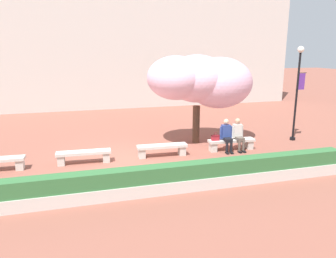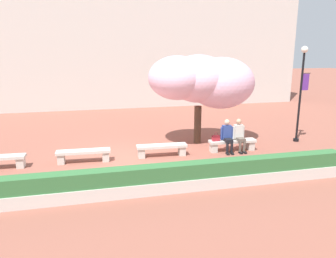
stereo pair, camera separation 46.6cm
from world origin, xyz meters
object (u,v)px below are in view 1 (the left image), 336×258
at_px(handbag, 215,137).
at_px(stone_bench_near_east, 231,143).
at_px(cherry_tree_main, 200,80).
at_px(stone_bench_center, 162,148).
at_px(person_seated_left, 227,134).
at_px(lamp_post_with_banner, 298,85).
at_px(person_seated_right, 238,133).
at_px(stone_bench_near_west, 84,155).

bearing_deg(handbag, stone_bench_near_east, -1.42).
distance_m(handbag, cherry_tree_main, 2.52).
height_order(stone_bench_center, handbag, handbag).
distance_m(stone_bench_near_east, cherry_tree_main, 2.90).
distance_m(person_seated_left, lamp_post_with_banner, 4.08).
height_order(person_seated_right, handbag, person_seated_right).
xyz_separation_m(stone_bench_near_west, lamp_post_with_banner, (9.12, 0.63, 2.15)).
bearing_deg(stone_bench_center, handbag, 0.46).
relative_size(stone_bench_near_east, person_seated_left, 1.49).
xyz_separation_m(person_seated_left, lamp_post_with_banner, (3.61, 0.69, 1.76)).
bearing_deg(stone_bench_center, stone_bench_near_west, 180.00).
distance_m(stone_bench_near_west, cherry_tree_main, 5.58).
distance_m(stone_bench_center, cherry_tree_main, 3.39).
height_order(person_seated_right, cherry_tree_main, cherry_tree_main).
height_order(stone_bench_near_west, person_seated_left, person_seated_left).
bearing_deg(lamp_post_with_banner, person_seated_right, -167.50).
bearing_deg(stone_bench_center, lamp_post_with_banner, 5.81).
bearing_deg(lamp_post_with_banner, handbag, -171.35).
bearing_deg(handbag, stone_bench_center, -179.54).
distance_m(person_seated_right, lamp_post_with_banner, 3.63).
height_order(person_seated_left, lamp_post_with_banner, lamp_post_with_banner).
bearing_deg(stone_bench_near_east, stone_bench_center, -180.00).
relative_size(stone_bench_near_east, cherry_tree_main, 0.43).
height_order(stone_bench_near_west, person_seated_right, person_seated_right).
bearing_deg(stone_bench_near_west, stone_bench_near_east, -0.00).
xyz_separation_m(stone_bench_center, cherry_tree_main, (1.97, 1.34, 2.40)).
bearing_deg(person_seated_right, cherry_tree_main, 129.78).
distance_m(stone_bench_center, person_seated_left, 2.66).
distance_m(person_seated_left, cherry_tree_main, 2.53).
height_order(handbag, cherry_tree_main, cherry_tree_main).
distance_m(stone_bench_center, lamp_post_with_banner, 6.63).
bearing_deg(stone_bench_center, person_seated_right, -0.98).
bearing_deg(handbag, person_seated_left, -9.03).
distance_m(person_seated_left, person_seated_right, 0.51).
relative_size(person_seated_left, lamp_post_with_banner, 0.32).
bearing_deg(stone_bench_center, person_seated_left, -1.16).
xyz_separation_m(stone_bench_center, lamp_post_with_banner, (6.24, 0.63, 2.15)).
bearing_deg(person_seated_left, cherry_tree_main, 115.10).
height_order(stone_bench_near_east, cherry_tree_main, cherry_tree_main).
bearing_deg(cherry_tree_main, lamp_post_with_banner, -9.37).
height_order(handbag, lamp_post_with_banner, lamp_post_with_banner).
distance_m(stone_bench_near_west, lamp_post_with_banner, 9.39).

